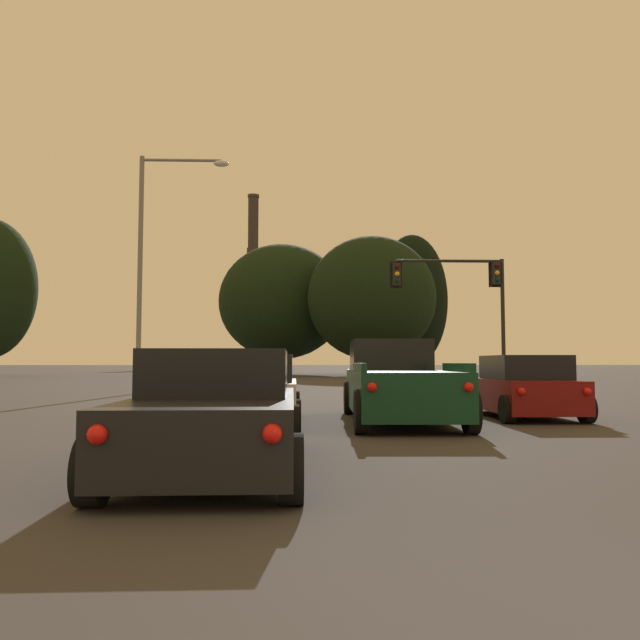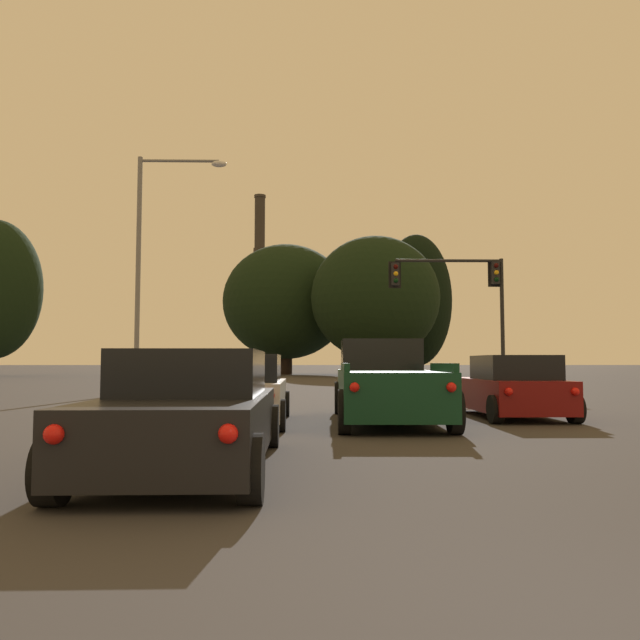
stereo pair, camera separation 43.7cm
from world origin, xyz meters
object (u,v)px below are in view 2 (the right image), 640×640
at_px(hatchback_left_lane_second, 242,392).
at_px(street_lamp, 152,248).
at_px(sedan_left_lane_third, 191,413).
at_px(hatchback_right_lane_second, 511,389).
at_px(pickup_truck_center_lane_second, 386,384).
at_px(traffic_light_overhead_right, 465,289).
at_px(smokestack, 259,299).

distance_m(hatchback_left_lane_second, street_lamp, 14.61).
height_order(hatchback_left_lane_second, sedan_left_lane_third, hatchback_left_lane_second).
bearing_deg(hatchback_right_lane_second, pickup_truck_center_lane_second, -164.08).
distance_m(traffic_light_overhead_right, smokestack, 146.73).
distance_m(hatchback_right_lane_second, traffic_light_overhead_right, 14.77).
xyz_separation_m(hatchback_left_lane_second, sedan_left_lane_third, (-0.05, -5.46, 0.00)).
bearing_deg(traffic_light_overhead_right, street_lamp, -168.53).
bearing_deg(hatchback_right_lane_second, street_lamp, 134.70).
bearing_deg(traffic_light_overhead_right, hatchback_left_lane_second, -119.32).
xyz_separation_m(pickup_truck_center_lane_second, smokestack, (-14.98, 159.44, 18.17)).
distance_m(hatchback_left_lane_second, hatchback_right_lane_second, 6.26).
distance_m(pickup_truck_center_lane_second, traffic_light_overhead_right, 16.34).
xyz_separation_m(hatchback_right_lane_second, pickup_truck_center_lane_second, (-3.03, -0.88, 0.14)).
xyz_separation_m(street_lamp, smokestack, (-6.82, 147.36, 12.98)).
distance_m(hatchback_right_lane_second, smokestack, 160.63).
distance_m(street_lamp, smokestack, 148.08).
xyz_separation_m(hatchback_left_lane_second, hatchback_right_lane_second, (6.10, 1.40, 0.00)).
relative_size(hatchback_left_lane_second, street_lamp, 0.42).
bearing_deg(smokestack, traffic_light_overhead_right, -81.91).
relative_size(hatchback_left_lane_second, smokestack, 0.09).
relative_size(hatchback_right_lane_second, smokestack, 0.09).
distance_m(hatchback_right_lane_second, street_lamp, 16.71).
relative_size(traffic_light_overhead_right, street_lamp, 0.62).
bearing_deg(street_lamp, hatchback_left_lane_second, -68.00).
relative_size(hatchback_left_lane_second, hatchback_right_lane_second, 1.00).
relative_size(sedan_left_lane_third, pickup_truck_center_lane_second, 0.85).
relative_size(sedan_left_lane_third, smokestack, 0.10).
distance_m(pickup_truck_center_lane_second, smokestack, 161.17).
xyz_separation_m(pickup_truck_center_lane_second, street_lamp, (-8.17, 12.09, 5.19)).
distance_m(sedan_left_lane_third, traffic_light_overhead_right, 22.94).
xyz_separation_m(hatchback_left_lane_second, traffic_light_overhead_right, (8.65, 15.40, 3.99)).
distance_m(sedan_left_lane_third, smokestack, 166.85).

